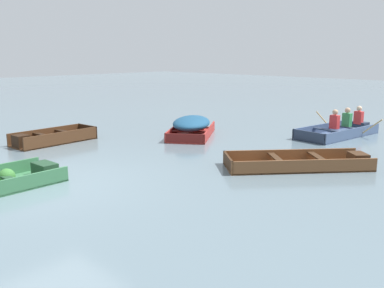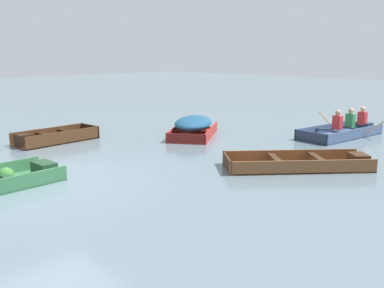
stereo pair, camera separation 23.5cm
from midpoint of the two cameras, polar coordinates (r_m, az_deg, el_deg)
name	(u,v)px [view 2 (the right image)]	position (r m, az deg, el deg)	size (l,w,h in m)	color
ground_plane	(48,183)	(9.44, -17.95, -5.01)	(80.00, 80.00, 0.00)	slate
skiff_wooden_brown_near_moored	(302,164)	(10.49, 15.14, -2.56)	(3.06, 3.29, 0.32)	brown
skiff_dark_varnish_mid_moored	(53,138)	(13.63, -17.61, 0.76)	(1.10, 2.53, 0.39)	#4C2D19
skiff_red_far_moored	(194,125)	(14.02, 0.69, 2.54)	(2.48, 2.83, 0.65)	#AD2D28
rowboat_slate_blue_with_crew	(344,130)	(14.93, 20.04, 1.76)	(2.43, 3.26, 0.90)	#475B7F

